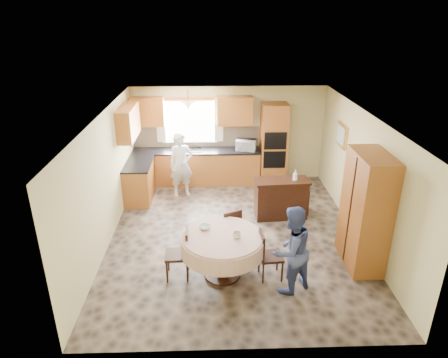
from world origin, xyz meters
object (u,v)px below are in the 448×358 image
cupboard (366,211)px  dining_table (222,245)px  oven_tower (273,144)px  sideboard (281,200)px  person_dining (291,250)px  chair_left (181,251)px  chair_right (267,253)px  chair_back (230,228)px  person_sink (181,165)px

cupboard → dining_table: 2.56m
oven_tower → sideboard: size_ratio=1.81×
sideboard → person_dining: bearing=-100.0°
sideboard → chair_left: 2.92m
cupboard → chair_right: cupboard is taller
chair_back → person_sink: 2.76m
sideboard → chair_back: 1.75m
chair_left → chair_back: 1.17m
sideboard → person_sink: 2.59m
oven_tower → chair_back: bearing=-111.2°
oven_tower → chair_right: bearing=-99.4°
dining_table → oven_tower: bearing=70.5°
chair_left → chair_back: chair_left is taller
chair_right → person_sink: size_ratio=0.56×
chair_right → person_sink: 3.78m
chair_back → person_dining: 1.52m
cupboard → sideboard: bearing=123.2°
dining_table → chair_right: bearing=-4.7°
chair_left → person_sink: size_ratio=0.58×
oven_tower → chair_left: 4.58m
oven_tower → cupboard: oven_tower is taller
sideboard → dining_table: size_ratio=0.83×
cupboard → person_dining: (-1.42, -0.72, -0.29)m
sideboard → person_sink: bearing=147.6°
sideboard → cupboard: 2.20m
oven_tower → chair_right: (-0.68, -4.10, -0.57)m
chair_back → chair_right: 1.03m
person_dining → cupboard: bearing=175.2°
dining_table → person_sink: size_ratio=0.89×
chair_back → chair_right: (0.58, -0.86, 0.00)m
chair_left → oven_tower: bearing=150.3°
person_sink → chair_right: bearing=-81.0°
chair_back → person_dining: person_dining is taller
chair_right → person_dining: 0.54m
sideboard → dining_table: 2.50m
cupboard → dining_table: cupboard is taller
chair_back → dining_table: bearing=54.3°
sideboard → chair_left: bearing=-138.5°
cupboard → chair_left: cupboard is taller
person_sink → oven_tower: bearing=0.0°
sideboard → chair_left: chair_left is taller
oven_tower → dining_table: bearing=-109.5°
person_sink → person_dining: (1.99, -3.71, -0.04)m
dining_table → chair_left: chair_left is taller
cupboard → chair_left: size_ratio=2.27×
oven_tower → dining_table: size_ratio=1.50×
dining_table → person_sink: (-0.91, 3.32, 0.16)m
oven_tower → person_sink: size_ratio=1.34×
person_dining → oven_tower: bearing=-126.4°
cupboard → chair_back: size_ratio=2.38×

